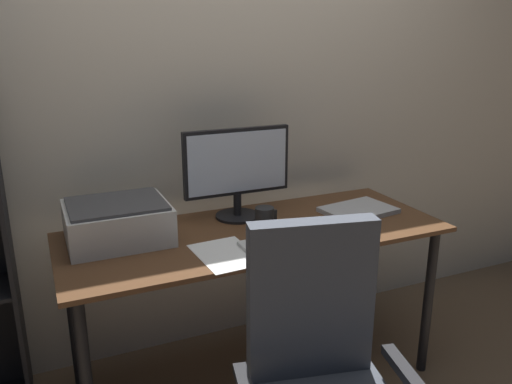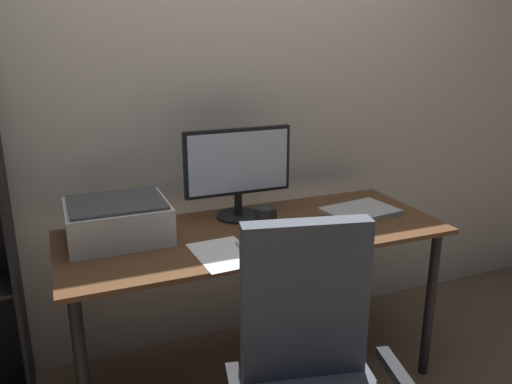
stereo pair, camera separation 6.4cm
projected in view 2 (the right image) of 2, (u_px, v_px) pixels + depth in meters
The scene contains 10 objects.
ground_plane at pixel (255, 377), 2.42m from camera, with size 12.00×12.00×0.00m, color brown.
back_wall at pixel (216, 86), 2.47m from camera, with size 6.40×0.10×2.60m, color beige.
desk at pixel (255, 249), 2.22m from camera, with size 1.63×0.65×0.74m.
monitor at pixel (238, 168), 2.29m from camera, with size 0.49×0.20×0.41m.
keyboard at pixel (274, 242), 2.05m from camera, with size 0.29×0.11×0.02m, color silver.
mouse at pixel (330, 233), 2.12m from camera, with size 0.06×0.10×0.03m, color black.
coffee_mug at pixel (264, 218), 2.20m from camera, with size 0.10×0.08×0.10m.
laptop at pixel (360, 211), 2.40m from camera, with size 0.32×0.23×0.02m, color #B7BABC.
printer at pixel (118, 220), 2.08m from camera, with size 0.40×0.34×0.16m.
paper_sheet at pixel (224, 254), 1.96m from camera, with size 0.21×0.30×0.00m, color white.
Camera 2 is at (-0.77, -1.90, 1.54)m, focal length 36.19 mm.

